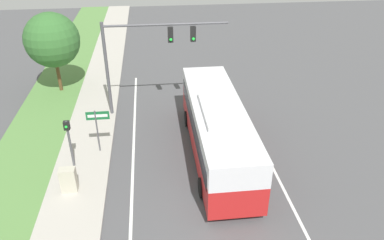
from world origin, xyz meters
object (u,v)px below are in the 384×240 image
bus (217,126)px  street_sign (98,124)px  pedestrian_signal (69,136)px  utility_cabinet (68,180)px  signal_gantry (145,48)px

bus → street_sign: (-6.22, 0.92, 0.05)m
pedestrian_signal → street_sign: pedestrian_signal is taller
street_sign → utility_cabinet: bearing=-109.5°
utility_cabinet → street_sign: bearing=70.5°
signal_gantry → street_sign: size_ratio=2.91×
bus → signal_gantry: 6.85m
signal_gantry → street_sign: (-2.67, -4.32, -2.57)m
signal_gantry → pedestrian_signal: 7.25m
bus → utility_cabinet: (-7.36, -2.29, -1.04)m
pedestrian_signal → street_sign: bearing=44.1°
signal_gantry → utility_cabinet: 9.20m
pedestrian_signal → bus: bearing=2.4°
street_sign → utility_cabinet: (-1.14, -3.21, -1.09)m
pedestrian_signal → street_sign: 1.77m
pedestrian_signal → street_sign: size_ratio=1.06×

